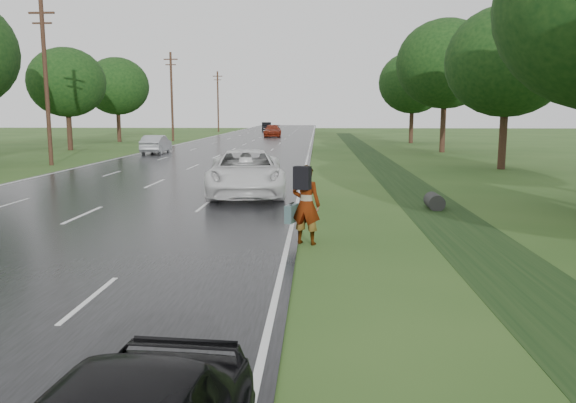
# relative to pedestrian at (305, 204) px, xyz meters

# --- Properties ---
(road) EXTENTS (14.00, 180.00, 0.04)m
(road) POSITION_rel_pedestrian_xyz_m (-7.17, 40.46, -1.01)
(road) COLOR black
(road) RESTS_ON ground
(edge_stripe_east) EXTENTS (0.12, 180.00, 0.01)m
(edge_stripe_east) POSITION_rel_pedestrian_xyz_m (-0.42, 40.46, -0.99)
(edge_stripe_east) COLOR silver
(edge_stripe_east) RESTS_ON road
(edge_stripe_west) EXTENTS (0.12, 180.00, 0.01)m
(edge_stripe_west) POSITION_rel_pedestrian_xyz_m (-13.92, 40.46, -0.99)
(edge_stripe_west) COLOR silver
(edge_stripe_west) RESTS_ON road
(center_line) EXTENTS (0.12, 180.00, 0.01)m
(center_line) POSITION_rel_pedestrian_xyz_m (-7.17, 40.46, -0.99)
(center_line) COLOR silver
(center_line) RESTS_ON road
(drainage_ditch) EXTENTS (2.20, 120.00, 0.56)m
(drainage_ditch) POSITION_rel_pedestrian_xyz_m (4.33, 14.16, -1.00)
(drainage_ditch) COLOR black
(drainage_ditch) RESTS_ON ground
(utility_pole_mid) EXTENTS (1.60, 0.26, 10.00)m
(utility_pole_mid) POSITION_rel_pedestrian_xyz_m (-16.37, 20.46, 4.16)
(utility_pole_mid) COLOR #352015
(utility_pole_mid) RESTS_ON ground
(utility_pole_far) EXTENTS (1.60, 0.26, 10.00)m
(utility_pole_far) POSITION_rel_pedestrian_xyz_m (-16.37, 50.46, 4.16)
(utility_pole_far) COLOR #352015
(utility_pole_far) RESTS_ON ground
(utility_pole_distant) EXTENTS (1.60, 0.26, 10.00)m
(utility_pole_distant) POSITION_rel_pedestrian_xyz_m (-16.37, 80.46, 4.16)
(utility_pole_distant) COLOR #352015
(utility_pole_distant) RESTS_ON ground
(tree_east_c) EXTENTS (7.00, 7.00, 9.29)m
(tree_east_c) POSITION_rel_pedestrian_xyz_m (11.03, 19.46, 5.10)
(tree_east_c) COLOR #352015
(tree_east_c) RESTS_ON ground
(tree_east_d) EXTENTS (8.00, 8.00, 10.76)m
(tree_east_d) POSITION_rel_pedestrian_xyz_m (10.63, 33.46, 6.12)
(tree_east_d) COLOR #352015
(tree_east_d) RESTS_ON ground
(tree_east_f) EXTENTS (7.20, 7.20, 9.62)m
(tree_east_f) POSITION_rel_pedestrian_xyz_m (10.33, 47.46, 5.34)
(tree_east_f) COLOR #352015
(tree_east_f) RESTS_ON ground
(tree_west_d) EXTENTS (6.60, 6.60, 8.80)m
(tree_west_d) POSITION_rel_pedestrian_xyz_m (-21.37, 34.46, 4.79)
(tree_west_d) COLOR #352015
(tree_west_d) RESTS_ON ground
(tree_west_f) EXTENTS (7.00, 7.00, 9.29)m
(tree_west_f) POSITION_rel_pedestrian_xyz_m (-21.97, 48.46, 5.10)
(tree_west_f) COLOR #352015
(tree_west_f) RESTS_ON ground
(pedestrian) EXTENTS (0.97, 0.99, 2.00)m
(pedestrian) POSITION_rel_pedestrian_xyz_m (0.00, 0.00, 0.00)
(pedestrian) COLOR #A5998C
(pedestrian) RESTS_ON ground
(white_pickup) EXTENTS (3.66, 6.66, 1.77)m
(white_pickup) POSITION_rel_pedestrian_xyz_m (-2.55, 8.32, -0.11)
(white_pickup) COLOR silver
(white_pickup) RESTS_ON road
(silver_sedan) EXTENTS (1.64, 4.43, 1.45)m
(silver_sedan) POSITION_rel_pedestrian_xyz_m (-12.58, 30.50, -0.27)
(silver_sedan) COLOR #95999E
(silver_sedan) RESTS_ON road
(far_car_red) EXTENTS (2.38, 5.50, 1.58)m
(far_car_red) POSITION_rel_pedestrian_xyz_m (-5.75, 61.77, -0.20)
(far_car_red) COLOR maroon
(far_car_red) RESTS_ON road
(far_car_dark) EXTENTS (2.05, 4.75, 1.52)m
(far_car_dark) POSITION_rel_pedestrian_xyz_m (-8.77, 85.85, -0.23)
(far_car_dark) COLOR black
(far_car_dark) RESTS_ON road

